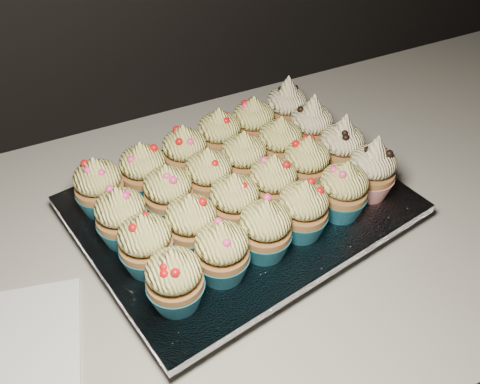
{
  "coord_description": "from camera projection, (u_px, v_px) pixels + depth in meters",
  "views": [
    {
      "loc": [
        -0.39,
        1.24,
        1.42
      ],
      "look_at": [
        -0.16,
        1.7,
        0.95
      ],
      "focal_mm": 40.0,
      "sensor_mm": 36.0,
      "label": 1
    }
  ],
  "objects": [
    {
      "name": "cupcake_1",
      "position": [
        222.0,
        252.0,
        0.59
      ],
      "size": [
        0.06,
        0.06,
        0.08
      ],
      "color": "#196378",
      "rests_on": "foil_lining"
    },
    {
      "name": "napkin",
      "position": [
        0.0,
        353.0,
        0.58
      ],
      "size": [
        0.2,
        0.2,
        0.0
      ],
      "primitive_type": "cube",
      "rotation": [
        0.0,
        0.0,
        -0.23
      ],
      "color": "white",
      "rests_on": "worktop"
    },
    {
      "name": "baking_tray",
      "position": [
        240.0,
        213.0,
        0.72
      ],
      "size": [
        0.42,
        0.35,
        0.02
      ],
      "primitive_type": "cube",
      "rotation": [
        0.0,
        0.0,
        0.18
      ],
      "color": "black",
      "rests_on": "worktop"
    },
    {
      "name": "cupcake_3",
      "position": [
        303.0,
        210.0,
        0.64
      ],
      "size": [
        0.06,
        0.06,
        0.08
      ],
      "color": "#196378",
      "rests_on": "foil_lining"
    },
    {
      "name": "worktop",
      "position": [
        338.0,
        197.0,
        0.79
      ],
      "size": [
        2.44,
        0.64,
        0.04
      ],
      "primitive_type": "cube",
      "color": "beige",
      "rests_on": "cabinet"
    },
    {
      "name": "cupcake_5",
      "position": [
        372.0,
        170.0,
        0.69
      ],
      "size": [
        0.06,
        0.06,
        0.1
      ],
      "color": "red",
      "rests_on": "foil_lining"
    },
    {
      "name": "cupcake_18",
      "position": [
        99.0,
        187.0,
        0.67
      ],
      "size": [
        0.06,
        0.06,
        0.08
      ],
      "color": "#196378",
      "rests_on": "foil_lining"
    },
    {
      "name": "cupcake_2",
      "position": [
        265.0,
        229.0,
        0.62
      ],
      "size": [
        0.06,
        0.06,
        0.08
      ],
      "color": "#196378",
      "rests_on": "foil_lining"
    },
    {
      "name": "cupcake_23",
      "position": [
        287.0,
        108.0,
        0.8
      ],
      "size": [
        0.06,
        0.06,
        0.1
      ],
      "color": "red",
      "rests_on": "foil_lining"
    },
    {
      "name": "cupcake_13",
      "position": [
        169.0,
        194.0,
        0.66
      ],
      "size": [
        0.06,
        0.06,
        0.08
      ],
      "color": "#196378",
      "rests_on": "foil_lining"
    },
    {
      "name": "cupcake_17",
      "position": [
        311.0,
        127.0,
        0.77
      ],
      "size": [
        0.06,
        0.06,
        0.1
      ],
      "color": "red",
      "rests_on": "foil_lining"
    },
    {
      "name": "cupcake_12",
      "position": [
        122.0,
        217.0,
        0.63
      ],
      "size": [
        0.06,
        0.06,
        0.08
      ],
      "color": "#196378",
      "rests_on": "foil_lining"
    },
    {
      "name": "cupcake_8",
      "position": [
        235.0,
        202.0,
        0.65
      ],
      "size": [
        0.06,
        0.06,
        0.08
      ],
      "color": "#196378",
      "rests_on": "foil_lining"
    },
    {
      "name": "cupcake_9",
      "position": [
        273.0,
        184.0,
        0.68
      ],
      "size": [
        0.06,
        0.06,
        0.08
      ],
      "color": "#196378",
      "rests_on": "foil_lining"
    },
    {
      "name": "cupcake_11",
      "position": [
        341.0,
        147.0,
        0.73
      ],
      "size": [
        0.06,
        0.06,
        0.1
      ],
      "color": "red",
      "rests_on": "foil_lining"
    },
    {
      "name": "cupcake_6",
      "position": [
        146.0,
        244.0,
        0.6
      ],
      "size": [
        0.06,
        0.06,
        0.08
      ],
      "color": "#196378",
      "rests_on": "foil_lining"
    },
    {
      "name": "cupcake_10",
      "position": [
        306.0,
        165.0,
        0.71
      ],
      "size": [
        0.06,
        0.06,
        0.08
      ],
      "color": "#196378",
      "rests_on": "foil_lining"
    },
    {
      "name": "cupcake_19",
      "position": [
        144.0,
        171.0,
        0.7
      ],
      "size": [
        0.06,
        0.06,
        0.08
      ],
      "color": "#196378",
      "rests_on": "foil_lining"
    },
    {
      "name": "cupcake_7",
      "position": [
        192.0,
        224.0,
        0.62
      ],
      "size": [
        0.06,
        0.06,
        0.08
      ],
      "color": "#196378",
      "rests_on": "foil_lining"
    },
    {
      "name": "foil_lining",
      "position": [
        240.0,
        204.0,
        0.71
      ],
      "size": [
        0.46,
        0.38,
        0.01
      ],
      "primitive_type": "cube",
      "rotation": [
        0.0,
        0.0,
        0.18
      ],
      "color": "silver",
      "rests_on": "baking_tray"
    },
    {
      "name": "cupcake_14",
      "position": [
        209.0,
        177.0,
        0.69
      ],
      "size": [
        0.06,
        0.06,
        0.08
      ],
      "color": "#196378",
      "rests_on": "foil_lining"
    },
    {
      "name": "cupcake_21",
      "position": [
        219.0,
        136.0,
        0.75
      ],
      "size": [
        0.06,
        0.06,
        0.08
      ],
      "color": "#196378",
      "rests_on": "foil_lining"
    },
    {
      "name": "cupcake_20",
      "position": [
        185.0,
        153.0,
        0.72
      ],
      "size": [
        0.06,
        0.06,
        0.08
      ],
      "color": "#196378",
      "rests_on": "foil_lining"
    },
    {
      "name": "cupcake_16",
      "position": [
        280.0,
        145.0,
        0.74
      ],
      "size": [
        0.06,
        0.06,
        0.08
      ],
      "color": "#196378",
      "rests_on": "foil_lining"
    },
    {
      "name": "cupcake_0",
      "position": [
        175.0,
        280.0,
        0.56
      ],
      "size": [
        0.06,
        0.06,
        0.08
      ],
      "color": "#196378",
      "rests_on": "foil_lining"
    },
    {
      "name": "cupcake_4",
      "position": [
        343.0,
        190.0,
        0.67
      ],
      "size": [
        0.06,
        0.06,
        0.08
      ],
      "color": "#196378",
      "rests_on": "foil_lining"
    },
    {
      "name": "cupcake_15",
      "position": [
        244.0,
        160.0,
        0.71
      ],
      "size": [
        0.06,
        0.06,
        0.08
      ],
      "color": "#196378",
      "rests_on": "foil_lining"
    },
    {
      "name": "cupcake_22",
      "position": [
        253.0,
        124.0,
        0.78
      ],
      "size": [
        0.06,
        0.06,
        0.08
      ],
      "color": "#196378",
      "rests_on": "foil_lining"
    },
    {
      "name": "cabinet",
      "position": [
        311.0,
        359.0,
        1.09
      ],
      "size": [
        2.4,
        0.6,
        0.86
      ],
      "primitive_type": "cube",
      "color": "black",
      "rests_on": "ground"
    }
  ]
}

